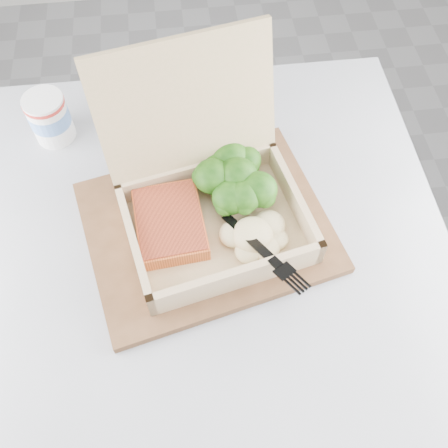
{
  "coord_description": "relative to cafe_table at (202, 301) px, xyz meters",
  "views": [
    {
      "loc": [
        0.18,
        0.05,
        1.32
      ],
      "look_at": [
        0.22,
        0.39,
        0.74
      ],
      "focal_mm": 40.0,
      "sensor_mm": 36.0,
      "label": 1
    }
  ],
  "objects": [
    {
      "name": "takeout_container",
      "position": [
        0.02,
        0.06,
        0.25
      ],
      "size": [
        0.28,
        0.28,
        0.22
      ],
      "rotation": [
        0.0,
        0.0,
        0.21
      ],
      "color": "tan",
      "rests_on": "serving_tray"
    },
    {
      "name": "salmon_fillet",
      "position": [
        -0.03,
        0.03,
        0.22
      ],
      "size": [
        0.1,
        0.13,
        0.02
      ],
      "primitive_type": "cube",
      "rotation": [
        0.0,
        0.0,
        0.09
      ],
      "color": "#CF5B28",
      "rests_on": "takeout_container"
    },
    {
      "name": "mashed_potatoes",
      "position": [
        0.08,
        -0.0,
        0.22
      ],
      "size": [
        0.09,
        0.08,
        0.03
      ],
      "primitive_type": "ellipsoid",
      "color": "#D4BC89",
      "rests_on": "takeout_container"
    },
    {
      "name": "serving_tray",
      "position": [
        0.02,
        0.03,
        0.19
      ],
      "size": [
        0.38,
        0.33,
        0.01
      ],
      "primitive_type": "cube",
      "rotation": [
        0.0,
        0.0,
        0.22
      ],
      "color": "brown",
      "rests_on": "cafe_table"
    },
    {
      "name": "plastic_fork",
      "position": [
        0.06,
        0.0,
        0.23
      ],
      "size": [
        0.1,
        0.15,
        0.03
      ],
      "rotation": [
        0.0,
        0.0,
        3.66
      ],
      "color": "black",
      "rests_on": "mashed_potatoes"
    },
    {
      "name": "broccoli_pile",
      "position": [
        0.07,
        0.08,
        0.23
      ],
      "size": [
        0.12,
        0.12,
        0.04
      ],
      "primitive_type": null,
      "color": "#366E18",
      "rests_on": "takeout_container"
    },
    {
      "name": "receipt",
      "position": [
        0.01,
        0.22,
        0.18
      ],
      "size": [
        0.14,
        0.17,
        0.0
      ],
      "primitive_type": "cube",
      "rotation": [
        0.0,
        0.0,
        -0.44
      ],
      "color": "silver",
      "rests_on": "cafe_table"
    },
    {
      "name": "cafe_table",
      "position": [
        0.0,
        0.0,
        0.0
      ],
      "size": [
        0.72,
        0.72,
        0.7
      ],
      "rotation": [
        0.0,
        0.0,
        -0.01
      ],
      "color": "black",
      "rests_on": "floor"
    },
    {
      "name": "paper_cup",
      "position": [
        -0.21,
        0.24,
        0.22
      ],
      "size": [
        0.06,
        0.06,
        0.08
      ],
      "color": "white",
      "rests_on": "cafe_table"
    }
  ]
}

